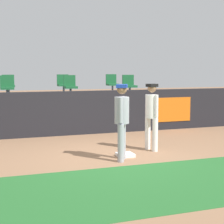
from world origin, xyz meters
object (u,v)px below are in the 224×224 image
player_runner_visitor (122,117)px  seat_front_center (70,85)px  seat_back_left (8,84)px  seat_front_left (7,86)px  seat_front_right (129,84)px  seat_back_center (63,83)px  first_base (125,155)px  player_fielder_home (152,112)px  seat_back_right (112,83)px

player_runner_visitor → seat_front_center: seat_front_center is taller
seat_front_center → seat_back_left: bearing=139.0°
seat_front_center → seat_front_left: (-2.22, -0.00, -0.00)m
seat_front_center → seat_front_right: bearing=0.0°
seat_front_left → seat_back_center: 2.95m
first_base → seat_front_right: seat_front_right is taller
first_base → player_runner_visitor: bearing=-123.1°
seat_front_right → seat_back_left: same height
seat_front_right → seat_back_left: (-4.40, 1.80, -0.00)m
seat_front_center → player_runner_visitor: bearing=-89.2°
player_fielder_home → seat_front_center: size_ratio=2.11×
seat_front_center → seat_back_right: (2.25, 1.80, 0.00)m
seat_front_left → seat_back_right: bearing=21.9°
player_fielder_home → seat_front_left: size_ratio=2.11×
player_fielder_home → player_runner_visitor: 1.37m
seat_back_left → seat_back_center: bearing=0.0°
seat_front_right → seat_back_right: bearing=92.5°
seat_front_right → seat_back_right: same height
first_base → seat_back_right: (1.96, 6.65, 1.53)m
first_base → seat_front_right: size_ratio=0.48×
first_base → seat_back_right: size_ratio=0.48×
player_fielder_home → player_runner_visitor: size_ratio=0.98×
seat_front_center → seat_front_left: bearing=-180.0°
seat_front_left → player_fielder_home: bearing=-52.2°
player_runner_visitor → seat_back_left: 7.33m
seat_back_left → player_fielder_home: bearing=-62.2°
first_base → player_runner_visitor: size_ratio=0.22×
player_fielder_home → seat_back_right: bearing=158.0°
seat_back_center → seat_front_right: bearing=-39.2°
player_runner_visitor → seat_front_right: bearing=-175.3°
seat_back_right → seat_back_center: bearing=180.0°
seat_front_center → seat_back_center: size_ratio=1.00×
seat_front_center → seat_back_center: bearing=86.3°
first_base → seat_front_left: (-2.51, 4.85, 1.53)m
seat_front_right → seat_front_center: size_ratio=1.00×
seat_front_center → seat_back_left: same height
player_runner_visitor → seat_back_center: seat_back_center is taller
player_runner_visitor → seat_back_right: (2.18, 6.99, 0.53)m
player_fielder_home → seat_front_right: bearing=153.2°
seat_back_right → seat_front_center: bearing=-141.3°
first_base → seat_front_right: bearing=67.2°
seat_front_center → seat_back_left: (-2.07, 1.80, 0.00)m
seat_front_left → seat_back_right: same height
player_runner_visitor → seat_back_center: bearing=-152.2°
player_runner_visitor → seat_front_left: (-2.29, 5.19, 0.53)m
seat_front_right → seat_front_center: same height
seat_front_right → seat_front_left: same height
seat_back_left → seat_back_right: 4.32m
player_fielder_home → seat_front_center: bearing=-177.3°
player_runner_visitor → seat_front_center: 5.22m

